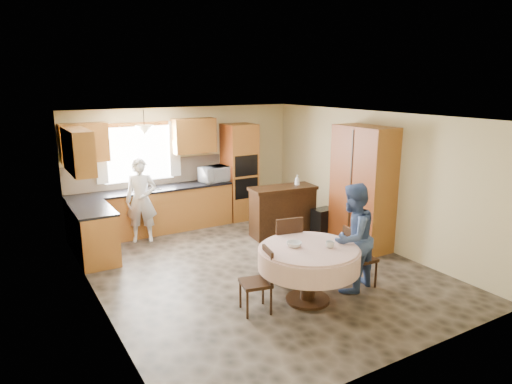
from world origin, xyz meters
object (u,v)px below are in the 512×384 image
at_px(dining_table, 309,259).
at_px(person_dining, 352,238).
at_px(person_sink, 141,200).
at_px(oven_tower, 240,172).
at_px(sideboard, 283,213).
at_px(chair_right, 356,254).
at_px(cupboard, 363,188).
at_px(chair_left, 261,277).
at_px(chair_back, 286,245).

distance_m(dining_table, person_dining, 0.78).
bearing_deg(person_sink, dining_table, -50.08).
relative_size(oven_tower, sideboard, 1.61).
bearing_deg(person_dining, chair_right, 178.88).
bearing_deg(cupboard, sideboard, 125.95).
bearing_deg(chair_left, sideboard, 153.12).
bearing_deg(chair_back, cupboard, -154.14).
xyz_separation_m(cupboard, person_dining, (-1.42, -1.30, -0.32)).
bearing_deg(chair_back, chair_right, 148.50).
relative_size(cupboard, person_sink, 1.38).
xyz_separation_m(sideboard, chair_right, (-0.37, -2.52, 0.04)).
relative_size(chair_left, chair_back, 0.85).
bearing_deg(person_dining, sideboard, -118.63).
xyz_separation_m(cupboard, person_sink, (-3.42, 2.36, -0.31)).
bearing_deg(sideboard, oven_tower, 102.31).
bearing_deg(chair_back, person_dining, 141.54).
relative_size(sideboard, cupboard, 0.58).
height_order(sideboard, person_dining, person_dining).
distance_m(oven_tower, person_dining, 4.07).
bearing_deg(cupboard, person_dining, -137.44).
xyz_separation_m(cupboard, chair_left, (-2.90, -1.18, -0.64)).
bearing_deg(sideboard, chair_left, -122.95).
relative_size(oven_tower, dining_table, 1.51).
relative_size(cupboard, chair_right, 2.42).
relative_size(sideboard, person_sink, 0.81).
height_order(chair_left, person_sink, person_sink).
xyz_separation_m(chair_left, person_dining, (1.48, -0.12, 0.32)).
distance_m(oven_tower, dining_table, 4.20).
height_order(person_sink, person_dining, person_sink).
height_order(dining_table, chair_right, chair_right).
bearing_deg(chair_right, sideboard, -4.41).
height_order(dining_table, chair_back, chair_back).
bearing_deg(sideboard, dining_table, -110.34).
relative_size(sideboard, person_dining, 0.81).
relative_size(dining_table, person_dining, 0.87).
height_order(sideboard, person_sink, person_sink).
bearing_deg(chair_back, oven_tower, -95.92).
bearing_deg(chair_back, sideboard, -111.64).
relative_size(chair_left, person_dining, 0.54).
relative_size(cupboard, dining_table, 1.60).
bearing_deg(person_sink, cupboard, -13.44).
xyz_separation_m(dining_table, person_sink, (-1.24, 3.64, 0.19)).
bearing_deg(sideboard, person_dining, -94.97).
xyz_separation_m(chair_back, person_sink, (-1.35, 2.91, 0.24)).
xyz_separation_m(sideboard, chair_left, (-1.99, -2.44, 0.02)).
bearing_deg(chair_right, oven_tower, 0.94).
height_order(chair_left, chair_right, chair_right).
bearing_deg(person_sink, chair_right, -38.36).
height_order(chair_back, person_dining, person_dining).
relative_size(oven_tower, person_sink, 1.31).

